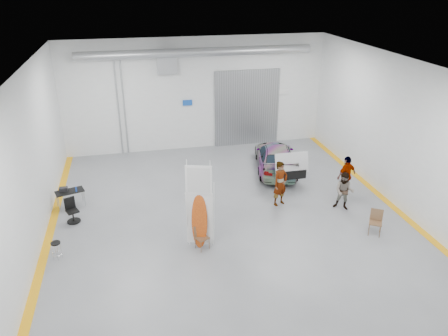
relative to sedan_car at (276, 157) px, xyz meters
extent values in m
plane|color=slate|center=(-3.24, -4.13, -0.66)|extent=(16.00, 16.00, 0.00)
cube|color=silver|center=(-10.24, -4.13, 2.34)|extent=(0.02, 16.00, 6.00)
cube|color=silver|center=(3.76, -4.13, 2.34)|extent=(0.02, 16.00, 6.00)
cube|color=silver|center=(-3.24, 3.87, 2.34)|extent=(14.00, 0.02, 6.00)
cube|color=silver|center=(-3.24, -12.13, 2.34)|extent=(14.00, 0.02, 6.00)
cube|color=white|center=(-3.24, -4.13, 5.34)|extent=(14.00, 16.00, 0.02)
cube|color=#909398|center=(-0.44, 3.79, 1.44)|extent=(3.60, 0.12, 4.20)
cube|color=#96989E|center=(-4.74, 3.79, 4.14)|extent=(1.00, 0.50, 1.20)
cylinder|color=#96989E|center=(-3.24, 3.27, 4.64)|extent=(11.90, 0.44, 0.44)
cube|color=#154BB1|center=(-3.74, 3.79, 1.94)|extent=(0.50, 0.04, 0.30)
cube|color=white|center=(1.56, 3.79, 2.24)|extent=(0.70, 0.04, 0.25)
cylinder|color=#96989E|center=(-7.04, 3.79, 1.84)|extent=(0.08, 0.08, 5.00)
cylinder|color=#96989E|center=(-7.34, 3.79, 1.84)|extent=(0.08, 0.08, 5.00)
cube|color=orange|center=(-10.09, -4.13, -0.65)|extent=(0.30, 16.00, 0.01)
cube|color=orange|center=(3.61, -4.13, -0.65)|extent=(0.30, 16.00, 0.01)
imported|color=white|center=(0.00, 0.00, 0.00)|extent=(2.81, 4.83, 1.31)
imported|color=brown|center=(-0.95, -3.39, 0.31)|extent=(0.83, 0.71, 1.93)
imported|color=#43627C|center=(1.47, -4.33, 0.15)|extent=(1.00, 0.95, 1.62)
imported|color=#A86638|center=(2.16, -3.13, 0.24)|extent=(1.12, 0.75, 1.79)
cube|color=white|center=(-4.64, -5.69, 0.45)|extent=(0.91, 0.31, 1.99)
ellipsoid|color=orange|center=(-4.64, -5.78, 0.40)|extent=(0.61, 0.41, 2.10)
cube|color=white|center=(-4.64, -5.72, 1.94)|extent=(0.88, 0.30, 1.05)
cylinder|color=white|center=(-5.03, -5.69, 1.00)|extent=(0.03, 0.03, 3.32)
cylinder|color=white|center=(-4.26, -5.69, 1.00)|extent=(0.03, 0.03, 3.32)
cube|color=brown|center=(-4.68, -5.90, -0.22)|extent=(0.54, 0.53, 0.04)
cube|color=brown|center=(-4.68, -5.71, 0.01)|extent=(0.40, 0.25, 0.39)
cube|color=brown|center=(1.74, -6.36, -0.17)|extent=(0.61, 0.61, 0.04)
cube|color=brown|center=(1.74, -6.16, 0.08)|extent=(0.43, 0.32, 0.43)
cylinder|color=black|center=(-9.59, -5.45, -0.02)|extent=(0.32, 0.32, 0.05)
torus|color=silver|center=(-9.59, -5.45, -0.45)|extent=(0.34, 0.34, 0.02)
cylinder|color=#96989E|center=(-10.00, -1.94, -0.32)|extent=(0.03, 0.03, 0.67)
cylinder|color=#96989E|center=(-8.97, -1.94, -0.32)|extent=(0.03, 0.03, 0.67)
cylinder|color=#96989E|center=(-10.00, -1.47, -0.32)|extent=(0.03, 0.03, 0.67)
cylinder|color=#96989E|center=(-8.97, -1.47, -0.32)|extent=(0.03, 0.03, 0.67)
cube|color=black|center=(-9.48, -1.70, 0.03)|extent=(1.24, 0.87, 0.04)
cylinder|color=#1B3FA3|center=(-9.20, -1.80, 0.16)|extent=(0.07, 0.07, 0.21)
cube|color=black|center=(-9.72, -1.66, 0.14)|extent=(0.33, 0.21, 0.17)
cylinder|color=black|center=(-9.28, -3.04, -0.62)|extent=(0.52, 0.52, 0.04)
cylinder|color=black|center=(-9.28, -3.04, -0.40)|extent=(0.06, 0.06, 0.45)
cube|color=black|center=(-9.28, -3.04, -0.17)|extent=(0.56, 0.56, 0.07)
cube|color=black|center=(-9.28, -2.84, 0.11)|extent=(0.40, 0.22, 0.47)
cube|color=silver|center=(0.00, -2.01, 0.68)|extent=(1.53, 0.93, 0.04)
camera|label=1|loc=(-6.71, -18.69, 8.26)|focal=35.00mm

